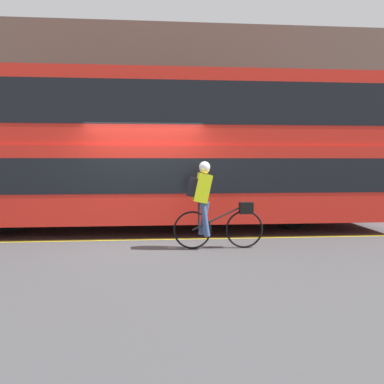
% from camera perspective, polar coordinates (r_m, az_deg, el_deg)
% --- Properties ---
extents(ground_plane, '(80.00, 80.00, 0.00)m').
position_cam_1_polar(ground_plane, '(8.02, -7.21, -7.48)').
color(ground_plane, '#424244').
extents(road_center_line, '(50.00, 0.14, 0.01)m').
position_cam_1_polar(road_center_line, '(8.21, -7.15, -7.17)').
color(road_center_line, yellow).
rests_on(road_center_line, ground_plane).
extents(sidewalk_curb, '(60.00, 1.70, 0.10)m').
position_cam_1_polar(sidewalk_curb, '(13.45, -6.18, -2.33)').
color(sidewalk_curb, '#A8A399').
rests_on(sidewalk_curb, ground_plane).
extents(building_facade, '(60.00, 0.30, 6.82)m').
position_cam_1_polar(building_facade, '(14.45, -6.19, 11.49)').
color(building_facade, brown).
rests_on(building_facade, ground_plane).
extents(bus, '(11.21, 2.61, 3.68)m').
position_cam_1_polar(bus, '(9.26, -5.63, 6.92)').
color(bus, black).
rests_on(bus, ground_plane).
extents(cyclist_on_bike, '(1.75, 0.32, 1.68)m').
position_cam_1_polar(cyclist_on_bike, '(7.17, 2.68, -1.58)').
color(cyclist_on_bike, black).
rests_on(cyclist_on_bike, ground_plane).
extents(trash_bin, '(0.58, 0.58, 0.86)m').
position_cam_1_polar(trash_bin, '(13.92, -21.73, -0.42)').
color(trash_bin, '#194C23').
rests_on(trash_bin, sidewalk_curb).
extents(street_sign_post, '(0.36, 0.09, 2.61)m').
position_cam_1_polar(street_sign_post, '(14.84, 22.09, 3.84)').
color(street_sign_post, '#59595B').
rests_on(street_sign_post, sidewalk_curb).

